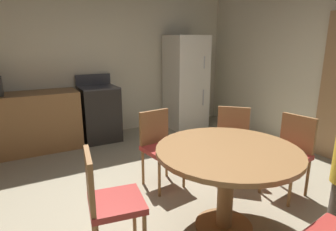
% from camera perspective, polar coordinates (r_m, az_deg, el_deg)
% --- Properties ---
extents(ground_plane, '(14.00, 14.00, 0.00)m').
position_cam_1_polar(ground_plane, '(2.86, 3.67, -19.80)').
color(ground_plane, gray).
extents(wall_back, '(5.55, 0.12, 2.70)m').
position_cam_1_polar(wall_back, '(5.14, -14.69, 11.14)').
color(wall_back, beige).
rests_on(wall_back, ground).
extents(kitchen_counter, '(2.03, 0.60, 0.90)m').
position_cam_1_polar(kitchen_counter, '(4.71, -30.05, -1.74)').
color(kitchen_counter, olive).
rests_on(kitchen_counter, ground).
extents(oven_range, '(0.60, 0.60, 1.10)m').
position_cam_1_polar(oven_range, '(4.86, -13.88, 0.48)').
color(oven_range, black).
rests_on(oven_range, ground).
extents(refrigerator, '(0.68, 0.68, 1.76)m').
position_cam_1_polar(refrigerator, '(5.42, 3.65, 6.73)').
color(refrigerator, silver).
rests_on(refrigerator, ground).
extents(dining_table, '(1.22, 1.22, 0.76)m').
position_cam_1_polar(dining_table, '(2.46, 12.00, -10.02)').
color(dining_table, olive).
rests_on(dining_table, ground).
extents(chair_west, '(0.46, 0.46, 0.87)m').
position_cam_1_polar(chair_west, '(2.19, -12.39, -16.22)').
color(chair_west, olive).
rests_on(chair_west, ground).
extents(chair_north, '(0.45, 0.45, 0.87)m').
position_cam_1_polar(chair_north, '(3.20, -1.70, -5.75)').
color(chair_north, olive).
rests_on(chair_north, ground).
extents(chair_northeast, '(0.57, 0.57, 0.87)m').
position_cam_1_polar(chair_northeast, '(3.44, 13.00, -4.69)').
color(chair_northeast, olive).
rests_on(chair_northeast, ground).
extents(chair_east, '(0.45, 0.45, 0.87)m').
position_cam_1_polar(chair_east, '(3.28, 23.78, -6.54)').
color(chair_east, olive).
rests_on(chair_east, ground).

